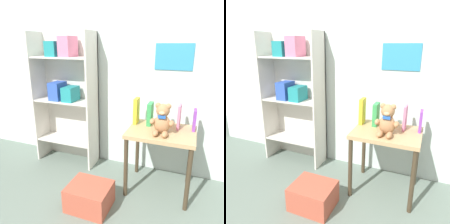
% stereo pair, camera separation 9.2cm
% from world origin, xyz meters
% --- Properties ---
extents(wall_back, '(4.80, 0.07, 2.50)m').
position_xyz_m(wall_back, '(0.00, 1.51, 1.25)').
color(wall_back, silver).
rests_on(wall_back, ground_plane).
extents(bookshelf_side, '(0.74, 0.30, 1.56)m').
position_xyz_m(bookshelf_side, '(-1.01, 1.35, 0.89)').
color(bookshelf_side, beige).
rests_on(bookshelf_side, ground_plane).
extents(display_table, '(0.62, 0.50, 0.64)m').
position_xyz_m(display_table, '(0.16, 1.12, 0.54)').
color(display_table, tan).
rests_on(display_table, ground_plane).
extents(teddy_bear, '(0.22, 0.20, 0.28)m').
position_xyz_m(teddy_bear, '(0.16, 1.05, 0.77)').
color(teddy_bear, '#A8754C').
rests_on(teddy_bear, display_table).
extents(book_standing_yellow, '(0.04, 0.13, 0.26)m').
position_xyz_m(book_standing_yellow, '(-0.12, 1.23, 0.77)').
color(book_standing_yellow, gold).
rests_on(book_standing_yellow, display_table).
extents(book_standing_green, '(0.04, 0.14, 0.22)m').
position_xyz_m(book_standing_green, '(0.02, 1.24, 0.75)').
color(book_standing_green, '#33934C').
rests_on(book_standing_green, display_table).
extents(book_standing_orange, '(0.03, 0.12, 0.19)m').
position_xyz_m(book_standing_orange, '(0.16, 1.23, 0.74)').
color(book_standing_orange, orange).
rests_on(book_standing_orange, display_table).
extents(book_standing_pink, '(0.03, 0.13, 0.23)m').
position_xyz_m(book_standing_pink, '(0.30, 1.23, 0.76)').
color(book_standing_pink, '#D17093').
rests_on(book_standing_pink, display_table).
extents(book_standing_purple, '(0.03, 0.12, 0.20)m').
position_xyz_m(book_standing_purple, '(0.44, 1.25, 0.74)').
color(book_standing_purple, purple).
rests_on(book_standing_purple, display_table).
extents(storage_bin, '(0.38, 0.32, 0.22)m').
position_xyz_m(storage_bin, '(-0.38, 0.63, 0.11)').
color(storage_bin, '#AD4C38').
rests_on(storage_bin, ground_plane).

